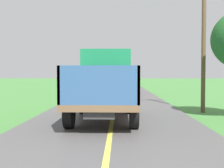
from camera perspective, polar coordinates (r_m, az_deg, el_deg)
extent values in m
cube|color=#2D2D30|center=(10.66, -1.61, -4.17)|extent=(0.90, 5.51, 0.24)
cube|color=brown|center=(10.64, -1.61, -3.10)|extent=(2.30, 5.80, 0.20)
cube|color=#197A4C|center=(12.54, -1.13, 2.51)|extent=(2.10, 1.90, 1.90)
cube|color=black|center=(13.50, -0.95, 3.90)|extent=(1.78, 0.02, 0.76)
cube|color=#2D517F|center=(9.76, -8.45, 0.22)|extent=(0.08, 3.85, 1.10)
cube|color=#2D517F|center=(9.63, 4.68, 0.21)|extent=(0.08, 3.85, 1.10)
cube|color=#2D517F|center=(7.75, -2.76, -0.27)|extent=(2.30, 0.08, 1.10)
cube|color=#2D517F|center=(11.51, -1.37, 0.54)|extent=(2.30, 0.08, 1.10)
cylinder|color=black|center=(12.55, -5.96, -3.68)|extent=(0.28, 1.00, 1.00)
cylinder|color=black|center=(12.45, 3.68, -3.71)|extent=(0.28, 1.00, 1.00)
cylinder|color=black|center=(9.22, -8.71, -5.82)|extent=(0.28, 1.00, 1.00)
cylinder|color=black|center=(9.09, 4.50, -5.92)|extent=(0.28, 1.00, 1.00)
ellipsoid|color=#79B735|center=(8.20, -4.55, 1.72)|extent=(0.49, 0.54, 0.47)
ellipsoid|color=#7FAC32|center=(9.05, -1.22, -2.13)|extent=(0.57, 0.51, 0.50)
ellipsoid|color=#87BB29|center=(11.18, -1.36, 0.07)|extent=(0.47, 0.53, 0.46)
ellipsoid|color=#78B436|center=(8.95, -2.97, -2.16)|extent=(0.45, 0.40, 0.37)
ellipsoid|color=#90BC26|center=(9.24, 1.42, -0.39)|extent=(0.44, 0.44, 0.47)
ellipsoid|color=#80BA1F|center=(10.90, 2.16, -1.60)|extent=(0.58, 0.53, 0.38)
ellipsoid|color=#8CAD2D|center=(9.49, -2.68, -2.29)|extent=(0.55, 0.55, 0.45)
ellipsoid|color=#78BC2A|center=(9.26, 0.62, -0.09)|extent=(0.52, 0.55, 0.51)
cube|color=#2D2D30|center=(24.46, 0.14, -0.56)|extent=(0.90, 5.51, 0.24)
cube|color=brown|center=(24.45, 0.14, -0.09)|extent=(2.30, 5.80, 0.20)
cube|color=#1E479E|center=(26.38, 0.24, 2.36)|extent=(2.10, 1.90, 1.90)
cube|color=black|center=(27.34, 0.28, 3.05)|extent=(1.78, 0.02, 0.76)
cube|color=maroon|center=(23.52, -2.62, 1.40)|extent=(0.08, 3.85, 1.10)
cube|color=maroon|center=(23.46, 2.79, 1.39)|extent=(0.08, 3.85, 1.10)
cube|color=maroon|center=(21.58, -0.04, 1.32)|extent=(2.30, 0.08, 1.10)
cube|color=maroon|center=(25.35, 0.19, 1.46)|extent=(2.30, 0.08, 1.10)
cylinder|color=black|center=(26.31, -2.06, -0.59)|extent=(0.28, 1.00, 1.00)
cylinder|color=black|center=(26.26, 2.52, -0.59)|extent=(0.28, 1.00, 1.00)
cylinder|color=black|center=(22.93, -2.58, -1.00)|extent=(0.28, 1.00, 1.00)
cylinder|color=black|center=(22.87, 2.67, -1.01)|extent=(0.28, 1.00, 1.00)
ellipsoid|color=#7ABD25|center=(22.05, -1.65, 1.30)|extent=(0.45, 0.55, 0.42)
ellipsoid|color=#79BC20|center=(21.98, 0.03, 0.42)|extent=(0.55, 0.71, 0.44)
ellipsoid|color=#91B023|center=(24.22, 2.23, 0.51)|extent=(0.54, 0.57, 0.42)
ellipsoid|color=#7FBF20|center=(24.17, 1.86, 0.57)|extent=(0.50, 0.56, 0.47)
ellipsoid|color=#8FB526|center=(22.25, 1.96, 0.49)|extent=(0.52, 0.58, 0.42)
ellipsoid|color=#89AF28|center=(23.79, 0.84, 0.46)|extent=(0.54, 0.63, 0.49)
ellipsoid|color=#89B62D|center=(24.39, -0.21, 0.50)|extent=(0.60, 0.61, 0.48)
ellipsoid|color=#80B634|center=(23.60, -0.36, 1.29)|extent=(0.41, 0.41, 0.37)
cylinder|color=brown|center=(13.97, 18.17, 7.91)|extent=(0.20, 0.20, 6.56)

